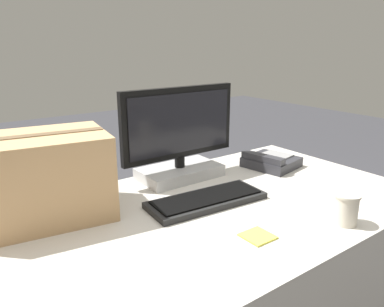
# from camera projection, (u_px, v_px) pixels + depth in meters

# --- Properties ---
(office_desk) EXTENTS (1.80, 0.90, 0.75)m
(office_desk) POSITION_uv_depth(u_px,v_px,m) (191.00, 305.00, 1.40)
(office_desk) COLOR beige
(office_desk) RESTS_ON ground_plane
(monitor) EXTENTS (0.54, 0.20, 0.39)m
(monitor) POSITION_uv_depth(u_px,v_px,m) (180.00, 143.00, 1.59)
(monitor) COLOR #B7B7B7
(monitor) RESTS_ON office_desk
(keyboard) EXTENTS (0.45, 0.20, 0.03)m
(keyboard) POSITION_uv_depth(u_px,v_px,m) (207.00, 200.00, 1.37)
(keyboard) COLOR black
(keyboard) RESTS_ON office_desk
(desk_phone) EXTENTS (0.25, 0.26, 0.07)m
(desk_phone) POSITION_uv_depth(u_px,v_px,m) (271.00, 161.00, 1.77)
(desk_phone) COLOR #2D2D33
(desk_phone) RESTS_ON office_desk
(paper_cup_right) EXTENTS (0.08, 0.08, 0.10)m
(paper_cup_right) POSITION_uv_depth(u_px,v_px,m) (346.00, 209.00, 1.21)
(paper_cup_right) COLOR beige
(paper_cup_right) RESTS_ON office_desk
(cardboard_box) EXTENTS (0.47, 0.36, 0.29)m
(cardboard_box) POSITION_uv_depth(u_px,v_px,m) (41.00, 178.00, 1.23)
(cardboard_box) COLOR tan
(cardboard_box) RESTS_ON office_desk
(sticky_note_pad) EXTENTS (0.09, 0.09, 0.01)m
(sticky_note_pad) POSITION_uv_depth(u_px,v_px,m) (258.00, 236.00, 1.14)
(sticky_note_pad) COLOR #E5DB4C
(sticky_note_pad) RESTS_ON office_desk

